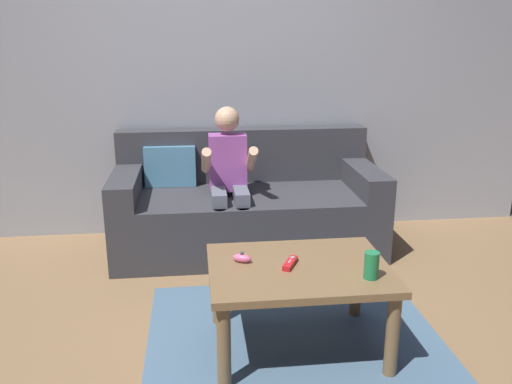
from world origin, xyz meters
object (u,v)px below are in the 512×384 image
object	(u,v)px
couch	(246,207)
nunchuk_pink	(242,258)
person_seated_on_couch	(229,176)
soda_can	(371,265)
coffee_table	(299,279)
game_remote_red_near_edge	(290,263)

from	to	relation	value
couch	nunchuk_pink	distance (m)	1.26
person_seated_on_couch	soda_can	xyz separation A→B (m)	(0.54, -1.29, -0.08)
coffee_table	nunchuk_pink	distance (m)	0.28
person_seated_on_couch	coffee_table	bearing A→B (deg)	-77.62
game_remote_red_near_edge	person_seated_on_couch	bearing A→B (deg)	100.45
soda_can	person_seated_on_couch	bearing A→B (deg)	112.59
game_remote_red_near_edge	coffee_table	bearing A→B (deg)	-7.43
couch	person_seated_on_couch	size ratio (longest dim) A/B	1.80
coffee_table	nunchuk_pink	bearing A→B (deg)	164.61
person_seated_on_couch	game_remote_red_near_edge	size ratio (longest dim) A/B	7.11
coffee_table	game_remote_red_near_edge	distance (m)	0.09
game_remote_red_near_edge	nunchuk_pink	distance (m)	0.23
couch	game_remote_red_near_edge	xyz separation A→B (m)	(0.08, -1.30, 0.15)
person_seated_on_couch	soda_can	size ratio (longest dim) A/B	8.24
couch	soda_can	size ratio (longest dim) A/B	14.80
person_seated_on_couch	soda_can	distance (m)	1.40
coffee_table	person_seated_on_couch	bearing A→B (deg)	102.38
coffee_table	nunchuk_pink	size ratio (longest dim) A/B	8.35
nunchuk_pink	soda_can	world-z (taller)	soda_can
person_seated_on_couch	soda_can	bearing A→B (deg)	-67.41
couch	nunchuk_pink	world-z (taller)	couch
soda_can	nunchuk_pink	bearing A→B (deg)	156.83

